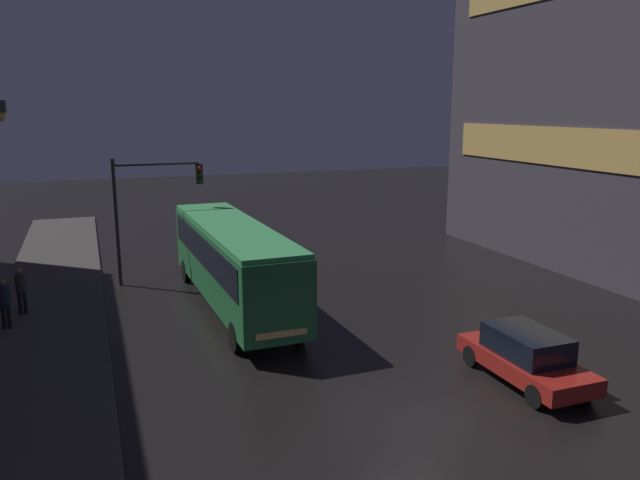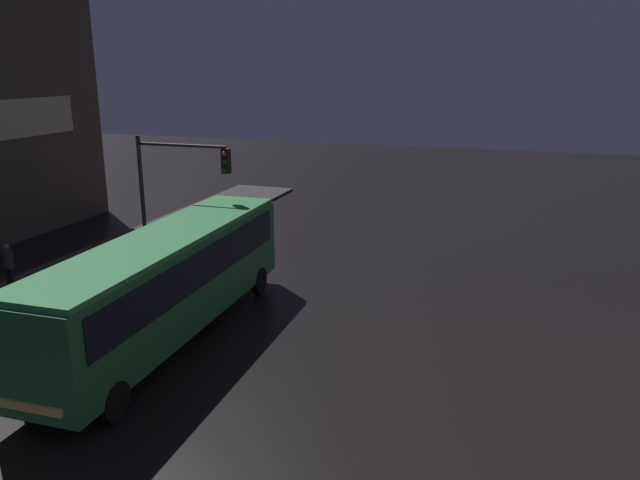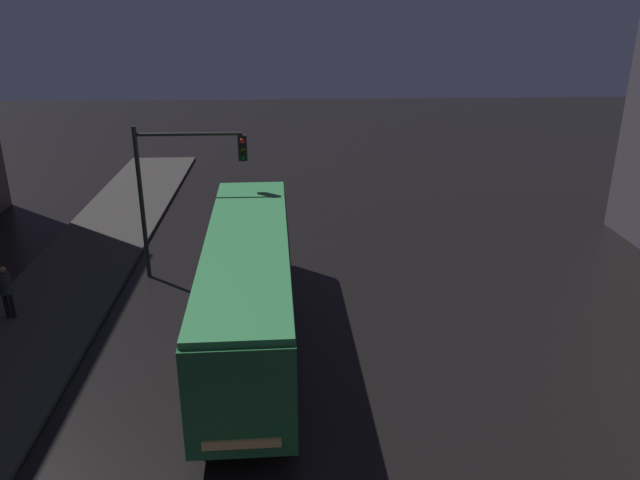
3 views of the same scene
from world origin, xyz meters
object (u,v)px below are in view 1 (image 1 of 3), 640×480
at_px(pedestrian_near, 21,287).
at_px(traffic_light_main, 149,197).
at_px(car_taxi, 526,356).
at_px(pedestrian_mid, 4,299).
at_px(bus_near, 233,257).

relative_size(pedestrian_near, traffic_light_main, 0.31).
xyz_separation_m(car_taxi, pedestrian_mid, (-14.51, 9.65, 0.46)).
height_order(car_taxi, traffic_light_main, traffic_light_main).
relative_size(car_taxi, pedestrian_mid, 2.43).
bearing_deg(car_taxi, pedestrian_near, -38.74).
distance_m(pedestrian_near, traffic_light_main, 6.67).
relative_size(pedestrian_mid, traffic_light_main, 0.32).
xyz_separation_m(bus_near, traffic_light_main, (-2.61, 4.90, 1.83)).
bearing_deg(pedestrian_near, bus_near, -50.82).
height_order(bus_near, car_taxi, bus_near).
relative_size(bus_near, pedestrian_near, 6.72).
bearing_deg(pedestrian_mid, bus_near, -29.89).
height_order(pedestrian_mid, traffic_light_main, traffic_light_main).
distance_m(car_taxi, traffic_light_main, 17.37).
bearing_deg(car_taxi, pedestrian_mid, -33.90).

